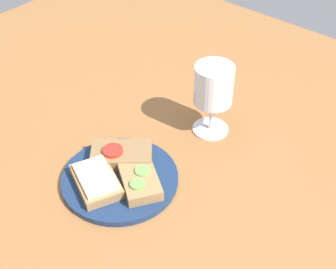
{
  "coord_description": "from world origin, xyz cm",
  "views": [
    {
      "loc": [
        -46.01,
        -51.69,
        66.11
      ],
      "look_at": [
        5.49,
        -7.61,
        8.0
      ],
      "focal_mm": 50.0,
      "sensor_mm": 36.0,
      "label": 1
    }
  ],
  "objects_px": {
    "sandwich_with_cucumber": "(140,181)",
    "wine_glass": "(213,88)",
    "plate": "(120,179)",
    "sandwich_with_tomato": "(121,155)",
    "sandwich_with_cheese": "(96,180)"
  },
  "relations": [
    {
      "from": "sandwich_with_cucumber",
      "to": "wine_glass",
      "type": "height_order",
      "value": "wine_glass"
    },
    {
      "from": "sandwich_with_tomato",
      "to": "sandwich_with_cheese",
      "type": "distance_m",
      "value": 0.08
    },
    {
      "from": "plate",
      "to": "sandwich_with_cucumber",
      "type": "distance_m",
      "value": 0.05
    },
    {
      "from": "plate",
      "to": "sandwich_with_cheese",
      "type": "distance_m",
      "value": 0.05
    },
    {
      "from": "sandwich_with_cucumber",
      "to": "sandwich_with_tomato",
      "type": "height_order",
      "value": "sandwich_with_tomato"
    },
    {
      "from": "plate",
      "to": "wine_glass",
      "type": "bearing_deg",
      "value": -9.5
    },
    {
      "from": "plate",
      "to": "sandwich_with_tomato",
      "type": "height_order",
      "value": "sandwich_with_tomato"
    },
    {
      "from": "sandwich_with_cucumber",
      "to": "sandwich_with_tomato",
      "type": "bearing_deg",
      "value": 70.18
    },
    {
      "from": "sandwich_with_cheese",
      "to": "sandwich_with_cucumber",
      "type": "bearing_deg",
      "value": -50.45
    },
    {
      "from": "sandwich_with_cheese",
      "to": "plate",
      "type": "bearing_deg",
      "value": -20.32
    },
    {
      "from": "sandwich_with_tomato",
      "to": "sandwich_with_cheese",
      "type": "bearing_deg",
      "value": -169.93
    },
    {
      "from": "sandwich_with_cucumber",
      "to": "sandwich_with_tomato",
      "type": "relative_size",
      "value": 0.87
    },
    {
      "from": "plate",
      "to": "sandwich_with_tomato",
      "type": "bearing_deg",
      "value": 40.64
    },
    {
      "from": "wine_glass",
      "to": "plate",
      "type": "bearing_deg",
      "value": 170.5
    },
    {
      "from": "sandwich_with_cucumber",
      "to": "wine_glass",
      "type": "bearing_deg",
      "value": 1.7
    }
  ]
}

